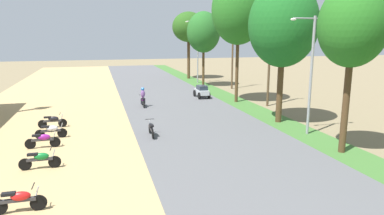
% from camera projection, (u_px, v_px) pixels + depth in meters
% --- Properties ---
extents(parked_motorbike_second, '(1.80, 0.54, 0.94)m').
position_uv_depth(parked_motorbike_second, '(19.00, 199.00, 11.71)').
color(parked_motorbike_second, black).
rests_on(parked_motorbike_second, dirt_shoulder).
extents(parked_motorbike_third, '(1.80, 0.54, 0.94)m').
position_uv_depth(parked_motorbike_third, '(40.00, 159.00, 15.56)').
color(parked_motorbike_third, black).
rests_on(parked_motorbike_third, dirt_shoulder).
extents(parked_motorbike_fourth, '(1.80, 0.54, 0.94)m').
position_uv_depth(parked_motorbike_fourth, '(43.00, 139.00, 18.49)').
color(parked_motorbike_fourth, black).
rests_on(parked_motorbike_fourth, dirt_shoulder).
extents(parked_motorbike_fifth, '(1.80, 0.54, 0.94)m').
position_uv_depth(parked_motorbike_fifth, '(51.00, 130.00, 20.26)').
color(parked_motorbike_fifth, black).
rests_on(parked_motorbike_fifth, dirt_shoulder).
extents(parked_motorbike_sixth, '(1.80, 0.54, 0.94)m').
position_uv_depth(parked_motorbike_sixth, '(53.00, 120.00, 22.60)').
color(parked_motorbike_sixth, black).
rests_on(parked_motorbike_sixth, dirt_shoulder).
extents(median_tree_second, '(3.32, 3.32, 8.51)m').
position_uv_depth(median_tree_second, '(353.00, 26.00, 16.66)').
color(median_tree_second, '#4C351E').
rests_on(median_tree_second, median_strip).
extents(median_tree_third, '(4.62, 4.62, 9.51)m').
position_uv_depth(median_tree_third, '(283.00, 25.00, 22.91)').
color(median_tree_third, '#4C351E').
rests_on(median_tree_third, median_strip).
extents(median_tree_fourth, '(4.70, 4.70, 11.13)m').
position_uv_depth(median_tree_fourth, '(239.00, 10.00, 29.93)').
color(median_tree_fourth, '#4C351E').
rests_on(median_tree_fourth, median_strip).
extents(median_tree_fifth, '(3.91, 3.91, 8.71)m').
position_uv_depth(median_tree_fifth, '(204.00, 32.00, 40.28)').
color(median_tree_fifth, '#4C351E').
rests_on(median_tree_fifth, median_strip).
extents(median_tree_sixth, '(4.49, 4.49, 9.16)m').
position_uv_depth(median_tree_sixth, '(189.00, 27.00, 47.42)').
color(median_tree_sixth, '#4C351E').
rests_on(median_tree_sixth, median_strip).
extents(streetlamp_near, '(3.16, 0.20, 7.05)m').
position_uv_depth(streetlamp_near, '(312.00, 67.00, 20.45)').
color(streetlamp_near, gray).
rests_on(streetlamp_near, median_strip).
extents(streetlamp_mid, '(3.16, 0.20, 7.84)m').
position_uv_depth(streetlamp_mid, '(198.00, 47.00, 43.33)').
color(streetlamp_mid, gray).
rests_on(streetlamp_mid, median_strip).
extents(utility_pole_near, '(1.80, 0.20, 8.88)m').
position_uv_depth(utility_pole_near, '(233.00, 48.00, 38.82)').
color(utility_pole_near, brown).
rests_on(utility_pole_near, ground).
extents(utility_pole_far, '(1.80, 0.20, 9.33)m').
position_uv_depth(utility_pole_far, '(270.00, 49.00, 29.03)').
color(utility_pole_far, brown).
rests_on(utility_pole_far, ground).
extents(car_sedan_silver, '(1.10, 2.26, 1.19)m').
position_uv_depth(car_sedan_silver, '(202.00, 91.00, 33.48)').
color(car_sedan_silver, '#B7BCC1').
rests_on(car_sedan_silver, road_strip).
extents(motorbike_ahead_third, '(0.54, 1.80, 0.94)m').
position_uv_depth(motorbike_ahead_third, '(151.00, 128.00, 20.69)').
color(motorbike_ahead_third, black).
rests_on(motorbike_ahead_third, road_strip).
extents(motorbike_ahead_fourth, '(0.54, 1.80, 1.66)m').
position_uv_depth(motorbike_ahead_fourth, '(143.00, 98.00, 29.20)').
color(motorbike_ahead_fourth, black).
rests_on(motorbike_ahead_fourth, road_strip).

